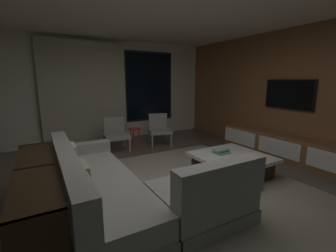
{
  "coord_description": "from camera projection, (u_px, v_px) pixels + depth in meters",
  "views": [
    {
      "loc": [
        -1.64,
        -2.68,
        1.64
      ],
      "look_at": [
        0.26,
        0.65,
        0.87
      ],
      "focal_mm": 24.46,
      "sensor_mm": 36.0,
      "label": 1
    }
  ],
  "objects": [
    {
      "name": "side_stool",
      "position": [
        135.0,
        132.0,
        5.7
      ],
      "size": [
        0.32,
        0.32,
        0.46
      ],
      "color": "red",
      "rests_on": "floor"
    },
    {
      "name": "floor",
      "position": [
        174.0,
        192.0,
        3.4
      ],
      "size": [
        9.2,
        9.2,
        0.0
      ],
      "primitive_type": "plane",
      "color": "#564C44"
    },
    {
      "name": "accent_chair_by_curtain",
      "position": [
        116.0,
        132.0,
        5.39
      ],
      "size": [
        0.58,
        0.6,
        0.78
      ],
      "color": "#B2ADA0",
      "rests_on": "floor"
    },
    {
      "name": "area_rug",
      "position": [
        197.0,
        189.0,
        3.49
      ],
      "size": [
        3.2,
        3.8,
        0.01
      ],
      "primitive_type": "cube",
      "color": "gray",
      "rests_on": "floor"
    },
    {
      "name": "media_wall",
      "position": [
        304.0,
        95.0,
        4.63
      ],
      "size": [
        0.12,
        7.8,
        2.7
      ],
      "color": "brown",
      "rests_on": "floor"
    },
    {
      "name": "sectional_couch",
      "position": [
        124.0,
        191.0,
        2.84
      ],
      "size": [
        1.98,
        2.5,
        0.82
      ],
      "color": "gray",
      "rests_on": "floor"
    },
    {
      "name": "back_wall_with_window",
      "position": [
        103.0,
        91.0,
        6.19
      ],
      "size": [
        6.6,
        0.3,
        2.7
      ],
      "color": "silver",
      "rests_on": "floor"
    },
    {
      "name": "media_console",
      "position": [
        287.0,
        148.0,
        4.74
      ],
      "size": [
        0.46,
        3.1,
        0.52
      ],
      "color": "brown",
      "rests_on": "floor"
    },
    {
      "name": "accent_chair_near_window",
      "position": [
        159.0,
        128.0,
        5.93
      ],
      "size": [
        0.67,
        0.69,
        0.78
      ],
      "color": "#B2ADA0",
      "rests_on": "floor"
    },
    {
      "name": "coffee_table",
      "position": [
        231.0,
        165.0,
        4.0
      ],
      "size": [
        1.16,
        1.16,
        0.36
      ],
      "color": "#312012",
      "rests_on": "floor"
    },
    {
      "name": "mounted_tv",
      "position": [
        289.0,
        94.0,
        4.79
      ],
      "size": [
        0.05,
        1.06,
        0.62
      ],
      "color": "black"
    },
    {
      "name": "console_table_behind_couch",
      "position": [
        39.0,
        196.0,
        2.48
      ],
      "size": [
        0.4,
        2.1,
        0.74
      ],
      "color": "#312012",
      "rests_on": "floor"
    },
    {
      "name": "book_stack_on_coffee_table",
      "position": [
        221.0,
        151.0,
        4.08
      ],
      "size": [
        0.28,
        0.2,
        0.08
      ],
      "color": "#6EBE69",
      "rests_on": "coffee_table"
    }
  ]
}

